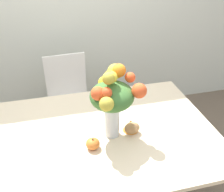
% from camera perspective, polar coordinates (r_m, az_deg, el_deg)
% --- Properties ---
extents(dining_table, '(1.57, 1.09, 0.75)m').
position_cam_1_polar(dining_table, '(1.81, -2.99, -9.94)').
color(dining_table, beige).
rests_on(dining_table, ground_plane).
extents(flower_vase, '(0.33, 0.31, 0.48)m').
position_cam_1_polar(flower_vase, '(1.58, 0.14, -0.17)').
color(flower_vase, silver).
rests_on(flower_vase, dining_table).
extents(pumpkin, '(0.09, 0.09, 0.08)m').
position_cam_1_polar(pumpkin, '(1.63, -4.20, -10.31)').
color(pumpkin, orange).
rests_on(pumpkin, dining_table).
extents(turkey_figurine, '(0.10, 0.14, 0.08)m').
position_cam_1_polar(turkey_figurine, '(1.75, 4.23, -6.59)').
color(turkey_figurine, '#A87A4C').
rests_on(turkey_figurine, dining_table).
extents(dining_chair_near_window, '(0.45, 0.45, 0.91)m').
position_cam_1_polar(dining_chair_near_window, '(2.62, -9.15, -1.10)').
color(dining_chair_near_window, white).
rests_on(dining_chair_near_window, ground_plane).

